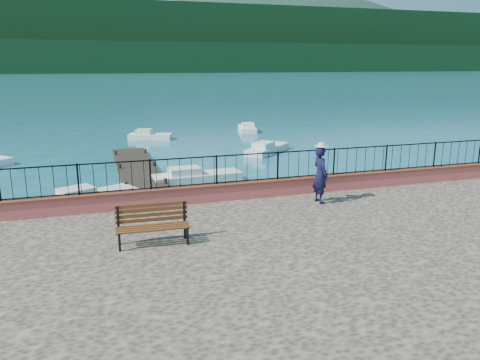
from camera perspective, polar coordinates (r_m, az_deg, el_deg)
ground at (r=13.15m, az=2.81°, el=-11.82°), size 2000.00×2000.00×0.00m
parapet at (r=15.92m, az=-1.78°, el=-1.41°), size 28.00×0.46×0.58m
railing at (r=15.73m, az=-1.81°, el=1.28°), size 27.00×0.05×0.95m
dock at (r=23.83m, az=-11.94°, el=0.20°), size 2.00×16.00×0.30m
far_forest at (r=311.10m, az=-17.50°, el=14.04°), size 900.00×60.00×18.00m
foothills at (r=371.44m, az=-17.77°, el=15.94°), size 900.00×120.00×44.00m
companion_hill at (r=613.52m, az=3.81°, el=13.50°), size 448.00×384.00×180.00m
park_bench at (r=12.27m, az=-10.54°, el=-6.34°), size 1.88×0.69×1.03m
person at (r=15.67m, az=9.76°, el=0.63°), size 0.49×0.72×1.90m
hat at (r=15.47m, az=9.92°, el=4.27°), size 0.44×0.44×0.12m
boat_0 at (r=20.58m, az=-17.83°, el=-1.65°), size 4.12×2.86×0.80m
boat_1 at (r=23.26m, az=-5.21°, el=0.75°), size 4.40×1.53×0.80m
boat_2 at (r=30.92m, az=3.38°, el=4.11°), size 3.92×3.77×0.80m
boat_4 at (r=36.96m, az=-10.88°, el=5.52°), size 3.49×2.34×0.80m
boat_5 at (r=40.69m, az=0.90°, el=6.53°), size 2.04×3.70×0.80m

